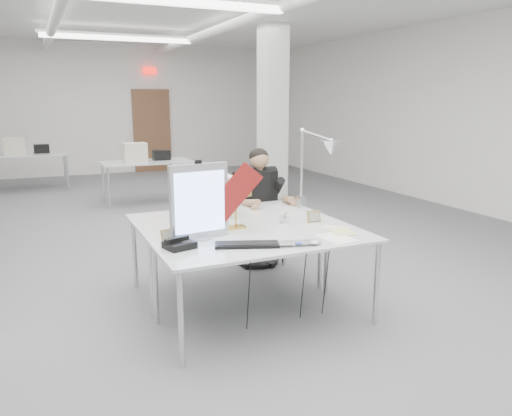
{
  "coord_description": "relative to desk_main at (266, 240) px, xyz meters",
  "views": [
    {
      "loc": [
        -1.69,
        -6.05,
        1.88
      ],
      "look_at": [
        0.14,
        -2.0,
        0.9
      ],
      "focal_mm": 35.0,
      "sensor_mm": 36.0,
      "label": 1
    }
  ],
  "objects": [
    {
      "name": "room_shell",
      "position": [
        0.04,
        2.63,
        0.95
      ],
      "size": [
        10.04,
        14.04,
        3.24
      ],
      "color": "#5C5C5F",
      "rests_on": "ground"
    },
    {
      "name": "desk_main",
      "position": [
        0.0,
        0.0,
        0.0
      ],
      "size": [
        1.8,
        0.9,
        0.02
      ],
      "primitive_type": "cube",
      "color": "silver",
      "rests_on": "room_shell"
    },
    {
      "name": "desk_second",
      "position": [
        0.0,
        0.9,
        0.0
      ],
      "size": [
        1.8,
        0.9,
        0.02
      ],
      "primitive_type": "cube",
      "color": "silver",
      "rests_on": "room_shell"
    },
    {
      "name": "bg_desk_a",
      "position": [
        0.2,
        5.5,
        0.0
      ],
      "size": [
        1.6,
        0.8,
        0.02
      ],
      "primitive_type": "cube",
      "color": "silver",
      "rests_on": "room_shell"
    },
    {
      "name": "bg_desk_b",
      "position": [
        -1.8,
        7.7,
        0.0
      ],
      "size": [
        1.6,
        0.8,
        0.02
      ],
      "primitive_type": "cube",
      "color": "silver",
      "rests_on": "room_shell"
    },
    {
      "name": "office_chair",
      "position": [
        0.59,
        1.48,
        -0.24
      ],
      "size": [
        0.53,
        0.53,
        1.0
      ],
      "primitive_type": null,
      "rotation": [
        0.0,
        0.0,
        0.1
      ],
      "color": "black",
      "rests_on": "room_shell"
    },
    {
      "name": "seated_person",
      "position": [
        0.59,
        1.43,
        0.16
      ],
      "size": [
        0.53,
        0.64,
        0.89
      ],
      "primitive_type": null,
      "rotation": [
        0.0,
        0.0,
        0.1
      ],
      "color": "black",
      "rests_on": "office_chair"
    },
    {
      "name": "monitor",
      "position": [
        -0.49,
        0.23,
        0.32
      ],
      "size": [
        0.5,
        0.1,
        0.62
      ],
      "primitive_type": "cube",
      "rotation": [
        0.0,
        0.0,
        0.11
      ],
      "color": "#B5B4B9",
      "rests_on": "desk_main"
    },
    {
      "name": "pennant",
      "position": [
        -0.19,
        0.19,
        0.38
      ],
      "size": [
        0.44,
        0.19,
        0.5
      ],
      "primitive_type": "cube",
      "rotation": [
        0.0,
        -0.87,
        -0.39
      ],
      "color": "maroon",
      "rests_on": "monitor"
    },
    {
      "name": "keyboard",
      "position": [
        -0.23,
        -0.13,
        0.02
      ],
      "size": [
        0.52,
        0.33,
        0.02
      ],
      "primitive_type": "cube",
      "rotation": [
        0.0,
        0.0,
        -0.36
      ],
      "color": "black",
      "rests_on": "desk_main"
    },
    {
      "name": "laptop",
      "position": [
        0.13,
        -0.31,
        0.02
      ],
      "size": [
        0.36,
        0.28,
        0.02
      ],
      "primitive_type": "imported",
      "rotation": [
        0.0,
        0.0,
        -0.26
      ],
      "color": "#A9A9AD",
      "rests_on": "desk_main"
    },
    {
      "name": "mouse",
      "position": [
        0.28,
        -0.32,
        0.03
      ],
      "size": [
        0.1,
        0.07,
        0.04
      ],
      "primitive_type": "ellipsoid",
      "rotation": [
        0.0,
        0.0,
        -0.09
      ],
      "color": "silver",
      "rests_on": "desk_main"
    },
    {
      "name": "bankers_lamp",
      "position": [
        -0.1,
        0.42,
        0.16
      ],
      "size": [
        0.29,
        0.21,
        0.3
      ],
      "primitive_type": null,
      "rotation": [
        0.0,
        0.0,
        0.43
      ],
      "color": "gold",
      "rests_on": "desk_main"
    },
    {
      "name": "desk_phone",
      "position": [
        -0.72,
        0.03,
        0.04
      ],
      "size": [
        0.25,
        0.24,
        0.05
      ],
      "primitive_type": "cube",
      "rotation": [
        0.0,
        0.0,
        0.27
      ],
      "color": "black",
      "rests_on": "desk_main"
    },
    {
      "name": "picture_frame_left",
      "position": [
        -0.75,
        0.26,
        0.06
      ],
      "size": [
        0.13,
        0.07,
        0.1
      ],
      "primitive_type": "cube",
      "rotation": [
        -0.21,
        0.0,
        0.35
      ],
      "color": "tan",
      "rests_on": "desk_main"
    },
    {
      "name": "picture_frame_right",
      "position": [
        0.64,
        0.32,
        0.07
      ],
      "size": [
        0.14,
        0.04,
        0.11
      ],
      "primitive_type": "cube",
      "rotation": [
        -0.21,
        0.0,
        -0.07
      ],
      "color": "#A88848",
      "rests_on": "desk_main"
    },
    {
      "name": "desk_clock",
      "position": [
        0.38,
        0.42,
        0.06
      ],
      "size": [
        0.11,
        0.06,
        0.11
      ],
      "primitive_type": "cylinder",
      "rotation": [
        1.57,
        0.0,
        0.23
      ],
      "color": "silver",
      "rests_on": "desk_main"
    },
    {
      "name": "paper_stack_a",
      "position": [
        0.53,
        -0.24,
        0.02
      ],
      "size": [
        0.25,
        0.34,
        0.01
      ],
      "primitive_type": "cube",
      "rotation": [
        0.0,
        0.0,
        0.06
      ],
      "color": "white",
      "rests_on": "desk_main"
    },
    {
      "name": "paper_stack_b",
      "position": [
        0.68,
        -0.08,
        0.02
      ],
      "size": [
        0.25,
        0.3,
        0.01
      ],
      "primitive_type": "cube",
      "rotation": [
        0.0,
        0.0,
        -0.27
      ],
      "color": "#D5D37F",
      "rests_on": "desk_main"
    },
    {
      "name": "paper_stack_c",
      "position": [
        0.68,
        0.05,
        0.02
      ],
      "size": [
        0.25,
        0.25,
        0.01
      ],
      "primitive_type": "cube",
      "rotation": [
        0.0,
        0.0,
        -0.78
      ],
      "color": "silver",
      "rests_on": "desk_main"
    },
    {
      "name": "beige_monitor",
      "position": [
        -0.16,
        0.93,
        0.21
      ],
      "size": [
        0.43,
        0.41,
        0.4
      ],
      "primitive_type": "cube",
      "rotation": [
        0.0,
        0.0,
        0.03
      ],
      "color": "beige",
      "rests_on": "desk_second"
    },
    {
      "name": "architect_lamp",
      "position": [
        0.85,
        0.69,
        0.48
      ],
      "size": [
        0.4,
        0.77,
        0.94
      ],
      "primitive_type": null,
      "rotation": [
        0.0,
        0.0,
        -0.21
      ],
      "color": "#BBBBC0",
      "rests_on": "desk_second"
    }
  ]
}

